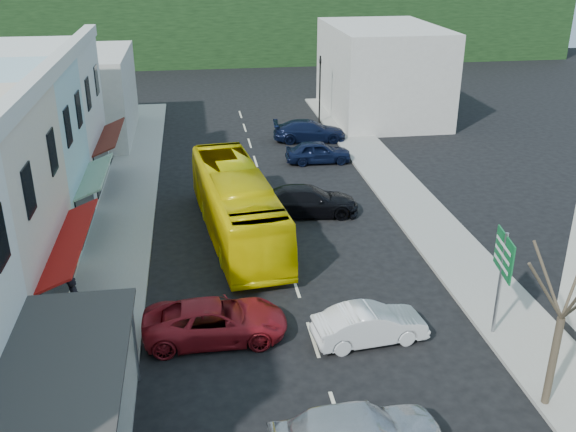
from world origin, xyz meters
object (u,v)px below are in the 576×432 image
Objects in this scene: car_red at (215,321)px; car_white at (370,324)px; pedestrian_left at (76,303)px; direction_sign at (499,286)px; traffic_signal at (320,90)px; bus at (237,206)px; street_tree at (561,318)px.

car_white is at bearing -100.18° from car_red.
direction_sign reaches higher than pedestrian_left.
traffic_signal is at bearing -38.61° from pedestrian_left.
bus is 2.64× the size of car_white.
bus is at bearing 139.62° from direction_sign.
bus is at bearing 121.45° from street_tree.
car_white is at bearing -175.34° from direction_sign.
traffic_signal is at bearing 61.76° from bus.
street_tree is (4.35, -4.15, 2.43)m from car_white.
traffic_signal reaches higher than direction_sign.
direction_sign is (8.37, -9.70, 0.47)m from bus.
car_white is 0.70× the size of street_tree.
bus is 2.28× the size of traffic_signal.
street_tree is 1.23× the size of traffic_signal.
bus reaches higher than car_red.
car_red is 9.96m from direction_sign.
street_tree is at bearing -82.67° from direction_sign.
traffic_signal is (3.85, 28.88, 1.85)m from car_white.
direction_sign is at bearing 88.50° from street_tree.
car_red is 0.90× the size of traffic_signal.
street_tree reaches higher than bus.
bus is at bearing -9.35° from car_red.
bus is at bearing 83.83° from traffic_signal.
direction_sign is (9.79, -1.30, 1.32)m from car_red.
traffic_signal reaches higher than bus.
car_red is 0.74× the size of street_tree.
car_white is 1.09× the size of direction_sign.
pedestrian_left is 0.27× the size of street_tree.
car_white is at bearing -113.87° from pedestrian_left.
car_red is (-5.33, 0.98, 0.00)m from car_white.
pedestrian_left is at bearing -138.96° from bus.
bus reaches higher than pedestrian_left.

